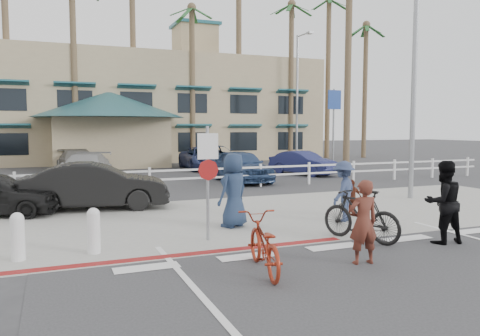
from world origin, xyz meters
name	(u,v)px	position (x,y,z in m)	size (l,w,h in m)	color
ground	(350,254)	(0.00, 0.00, 0.00)	(140.00, 140.00, 0.00)	#333335
bike_path	(422,285)	(0.00, -2.00, 0.00)	(12.00, 16.00, 0.01)	#333335
sidewalk_plaza	(259,215)	(0.00, 4.50, 0.01)	(22.00, 7.00, 0.01)	gray
cross_street	(214,197)	(0.00, 8.50, 0.00)	(40.00, 5.00, 0.01)	#333335
parking_lot	(159,173)	(0.00, 18.00, 0.00)	(50.00, 16.00, 0.01)	#333335
curb_red	(190,254)	(-3.00, 1.20, 0.01)	(7.00, 0.25, 0.02)	maroon
rail_fence	(210,177)	(0.50, 10.50, 0.50)	(29.40, 0.16, 1.00)	silver
building	(148,90)	(2.00, 31.00, 5.65)	(28.00, 16.00, 11.30)	tan
sign_post	(208,177)	(-2.30, 2.20, 1.45)	(0.50, 0.10, 2.90)	gray
bollard_0	(94,231)	(-4.80, 2.00, 0.47)	(0.26, 0.26, 0.95)	silver
bollard_1	(18,237)	(-6.20, 2.00, 0.47)	(0.26, 0.26, 0.95)	silver
streetlight_0	(414,73)	(6.50, 5.50, 4.50)	(0.60, 2.00, 9.00)	gray
streetlight_1	(297,99)	(12.00, 24.00, 4.75)	(0.60, 2.00, 9.50)	gray
info_sign	(333,124)	(14.00, 22.00, 2.80)	(1.20, 0.16, 5.60)	navy
palm_2	(6,42)	(-8.00, 26.00, 8.00)	(4.00, 4.00, 16.00)	#1E4E25
palm_3	(74,59)	(-4.00, 25.00, 7.00)	(4.00, 4.00, 14.00)	#1E4E25
palm_4	(133,57)	(0.00, 26.00, 7.50)	(4.00, 4.00, 15.00)	#1E4E25
palm_5	(192,72)	(4.00, 25.00, 6.50)	(4.00, 4.00, 13.00)	#1E4E25
palm_6	(239,49)	(8.00, 26.00, 8.50)	(4.00, 4.00, 17.00)	#1E4E25
palm_7	(291,70)	(12.00, 25.00, 7.00)	(4.00, 4.00, 14.00)	#1E4E25
palm_8	(328,68)	(16.00, 26.00, 7.50)	(4.00, 4.00, 15.00)	#1E4E25
palm_9	(365,80)	(19.00, 25.00, 6.50)	(4.00, 4.00, 13.00)	#1E4E25
palm_11	(348,52)	(11.00, 16.00, 7.00)	(4.00, 4.00, 14.00)	#1E4E25
bike_red	(263,244)	(-2.12, -0.40, 0.52)	(0.68, 1.96, 1.03)	maroon
rider_red	(363,222)	(-0.17, -0.64, 0.80)	(0.58, 0.38, 1.60)	#59271C
bike_black	(361,215)	(0.89, 0.87, 0.59)	(0.56, 1.97, 1.18)	black
rider_black	(443,202)	(2.45, 0.02, 0.92)	(0.90, 0.70, 1.84)	black
pedestrian_a	(343,191)	(1.79, 2.87, 0.83)	(1.07, 0.62, 1.66)	navy
pedestrian_child	(352,198)	(2.44, 3.37, 0.54)	(0.63, 0.26, 1.08)	#582415
pedestrian_b	(234,190)	(-1.24, 3.32, 0.96)	(0.94, 0.61, 1.92)	#1E2E49
car_white_sedan	(96,186)	(-4.29, 7.39, 0.73)	(1.55, 4.46, 1.47)	black
lot_car_1	(85,168)	(-4.14, 14.64, 0.69)	(1.94, 4.78, 1.39)	gray
lot_car_2	(241,166)	(2.71, 12.52, 0.76)	(1.79, 4.44, 1.51)	navy
lot_car_3	(303,163)	(7.05, 14.27, 0.64)	(1.36, 3.90, 1.29)	navy
lot_car_4	(78,162)	(-4.23, 18.87, 0.68)	(1.90, 4.67, 1.35)	slate
lot_car_5	(204,158)	(3.06, 19.35, 0.69)	(2.28, 4.94, 1.37)	navy
lot_car_6	(214,158)	(3.59, 19.01, 0.74)	(2.45, 5.31, 1.47)	#1B304E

